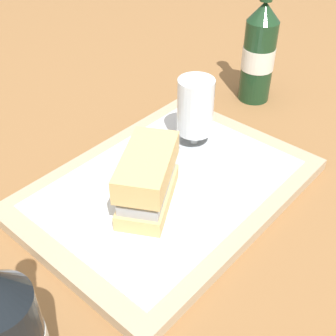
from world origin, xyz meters
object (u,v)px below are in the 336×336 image
Objects in this scene: beer_glass at (195,111)px; beer_bottle at (259,51)px; plate at (148,205)px; sandwich at (148,177)px.

beer_bottle is (0.24, 0.03, 0.02)m from beer_glass.
plate is 0.71× the size of beer_bottle.
beer_glass is at bearing -13.09° from sandwich.
beer_bottle is (0.41, 0.08, 0.03)m from sandwich.
sandwich is 0.42m from beer_bottle.
sandwich is 1.16× the size of beer_glass.
beer_bottle reaches higher than beer_glass.
sandwich is at bearing -168.69° from beer_bottle.
beer_glass is 0.47× the size of beer_bottle.
beer_glass is (0.17, 0.05, 0.06)m from plate.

